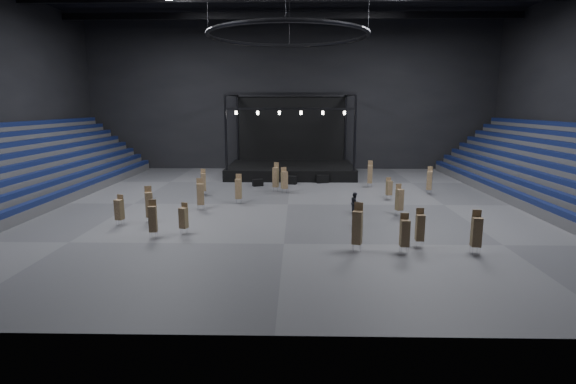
{
  "coord_description": "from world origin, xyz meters",
  "views": [
    {
      "loc": [
        0.76,
        -35.25,
        7.8
      ],
      "look_at": [
        0.05,
        -2.0,
        1.4
      ],
      "focal_mm": 28.0,
      "sensor_mm": 36.0,
      "label": 1
    }
  ],
  "objects_px": {
    "stage": "(291,162)",
    "chair_stack_2": "(276,177)",
    "man_center": "(357,214)",
    "chair_stack_9": "(399,199)",
    "crew_member": "(355,203)",
    "chair_stack_1": "(389,188)",
    "chair_stack_13": "(405,232)",
    "chair_stack_0": "(420,227)",
    "chair_stack_8": "(203,182)",
    "flight_case_left": "(258,183)",
    "chair_stack_11": "(429,180)",
    "chair_stack_15": "(153,218)",
    "flight_case_right": "(322,179)",
    "chair_stack_12": "(149,204)",
    "chair_stack_10": "(184,217)",
    "chair_stack_7": "(476,231)",
    "flight_case_mid": "(291,180)",
    "chair_stack_14": "(370,174)",
    "chair_stack_5": "(238,188)",
    "chair_stack_16": "(357,227)",
    "chair_stack_6": "(200,194)",
    "chair_stack_4": "(284,180)",
    "chair_stack_3": "(119,209)"
  },
  "relations": [
    {
      "from": "chair_stack_9",
      "to": "stage",
      "type": "bearing_deg",
      "value": 92.67
    },
    {
      "from": "chair_stack_8",
      "to": "crew_member",
      "type": "relative_size",
      "value": 1.51
    },
    {
      "from": "stage",
      "to": "chair_stack_5",
      "type": "height_order",
      "value": "stage"
    },
    {
      "from": "flight_case_left",
      "to": "flight_case_right",
      "type": "bearing_deg",
      "value": 17.32
    },
    {
      "from": "chair_stack_2",
      "to": "chair_stack_11",
      "type": "distance_m",
      "value": 13.89
    },
    {
      "from": "stage",
      "to": "chair_stack_0",
      "type": "height_order",
      "value": "stage"
    },
    {
      "from": "chair_stack_6",
      "to": "chair_stack_14",
      "type": "height_order",
      "value": "chair_stack_14"
    },
    {
      "from": "chair_stack_1",
      "to": "chair_stack_13",
      "type": "bearing_deg",
      "value": -111.47
    },
    {
      "from": "stage",
      "to": "chair_stack_5",
      "type": "xyz_separation_m",
      "value": [
        -4.01,
        -15.9,
        -0.2
      ]
    },
    {
      "from": "chair_stack_11",
      "to": "chair_stack_15",
      "type": "xyz_separation_m",
      "value": [
        -20.48,
        -14.11,
        -0.07
      ]
    },
    {
      "from": "flight_case_mid",
      "to": "chair_stack_14",
      "type": "relative_size",
      "value": 0.48
    },
    {
      "from": "flight_case_left",
      "to": "chair_stack_1",
      "type": "xyz_separation_m",
      "value": [
        11.67,
        -6.1,
        0.66
      ]
    },
    {
      "from": "flight_case_left",
      "to": "chair_stack_10",
      "type": "xyz_separation_m",
      "value": [
        -3.1,
        -16.85,
        0.7
      ]
    },
    {
      "from": "chair_stack_2",
      "to": "chair_stack_15",
      "type": "distance_m",
      "value": 16.47
    },
    {
      "from": "chair_stack_9",
      "to": "chair_stack_12",
      "type": "distance_m",
      "value": 17.55
    },
    {
      "from": "stage",
      "to": "man_center",
      "type": "distance_m",
      "value": 23.17
    },
    {
      "from": "stage",
      "to": "chair_stack_2",
      "type": "bearing_deg",
      "value": -96.73
    },
    {
      "from": "chair_stack_14",
      "to": "chair_stack_0",
      "type": "bearing_deg",
      "value": -80.55
    },
    {
      "from": "chair_stack_4",
      "to": "chair_stack_7",
      "type": "distance_m",
      "value": 19.87
    },
    {
      "from": "chair_stack_9",
      "to": "crew_member",
      "type": "xyz_separation_m",
      "value": [
        -3.11,
        0.65,
        -0.42
      ]
    },
    {
      "from": "chair_stack_16",
      "to": "chair_stack_10",
      "type": "bearing_deg",
      "value": -177.08
    },
    {
      "from": "chair_stack_12",
      "to": "chair_stack_1",
      "type": "bearing_deg",
      "value": 1.77
    },
    {
      "from": "stage",
      "to": "chair_stack_14",
      "type": "height_order",
      "value": "stage"
    },
    {
      "from": "chair_stack_7",
      "to": "chair_stack_13",
      "type": "bearing_deg",
      "value": -174.17
    },
    {
      "from": "chair_stack_10",
      "to": "chair_stack_15",
      "type": "height_order",
      "value": "chair_stack_15"
    },
    {
      "from": "flight_case_left",
      "to": "chair_stack_12",
      "type": "relative_size",
      "value": 0.41
    },
    {
      "from": "chair_stack_10",
      "to": "chair_stack_16",
      "type": "height_order",
      "value": "chair_stack_16"
    },
    {
      "from": "chair_stack_0",
      "to": "chair_stack_1",
      "type": "bearing_deg",
      "value": 87.84
    },
    {
      "from": "chair_stack_15",
      "to": "man_center",
      "type": "relative_size",
      "value": 1.4
    },
    {
      "from": "chair_stack_7",
      "to": "chair_stack_11",
      "type": "relative_size",
      "value": 0.96
    },
    {
      "from": "chair_stack_15",
      "to": "chair_stack_0",
      "type": "bearing_deg",
      "value": -13.41
    },
    {
      "from": "stage",
      "to": "man_center",
      "type": "height_order",
      "value": "stage"
    },
    {
      "from": "chair_stack_11",
      "to": "man_center",
      "type": "bearing_deg",
      "value": -105.63
    },
    {
      "from": "stage",
      "to": "chair_stack_2",
      "type": "xyz_separation_m",
      "value": [
        -1.25,
        -10.57,
        -0.09
      ]
    },
    {
      "from": "chair_stack_14",
      "to": "chair_stack_1",
      "type": "bearing_deg",
      "value": -73.1
    },
    {
      "from": "chair_stack_1",
      "to": "chair_stack_4",
      "type": "distance_m",
      "value": 9.29
    },
    {
      "from": "flight_case_right",
      "to": "chair_stack_12",
      "type": "relative_size",
      "value": 0.49
    },
    {
      "from": "chair_stack_11",
      "to": "chair_stack_12",
      "type": "bearing_deg",
      "value": -134.34
    },
    {
      "from": "flight_case_mid",
      "to": "chair_stack_15",
      "type": "relative_size",
      "value": 0.53
    },
    {
      "from": "chair_stack_2",
      "to": "chair_stack_8",
      "type": "distance_m",
      "value": 6.6
    },
    {
      "from": "chair_stack_8",
      "to": "chair_stack_0",
      "type": "bearing_deg",
      "value": -55.88
    },
    {
      "from": "flight_case_left",
      "to": "chair_stack_13",
      "type": "bearing_deg",
      "value": -64.54
    },
    {
      "from": "flight_case_mid",
      "to": "chair_stack_4",
      "type": "distance_m",
      "value": 4.91
    },
    {
      "from": "chair_stack_1",
      "to": "chair_stack_13",
      "type": "xyz_separation_m",
      "value": [
        -2.0,
        -14.2,
        0.14
      ]
    },
    {
      "from": "chair_stack_1",
      "to": "chair_stack_8",
      "type": "distance_m",
      "value": 16.16
    },
    {
      "from": "chair_stack_5",
      "to": "chair_stack_11",
      "type": "xyz_separation_m",
      "value": [
        16.62,
        4.37,
        0.02
      ]
    },
    {
      "from": "flight_case_right",
      "to": "chair_stack_3",
      "type": "height_order",
      "value": "chair_stack_3"
    },
    {
      "from": "chair_stack_8",
      "to": "crew_member",
      "type": "bearing_deg",
      "value": -39.47
    },
    {
      "from": "chair_stack_11",
      "to": "chair_stack_14",
      "type": "relative_size",
      "value": 0.96
    },
    {
      "from": "flight_case_left",
      "to": "chair_stack_12",
      "type": "distance_m",
      "value": 15.48
    }
  ]
}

